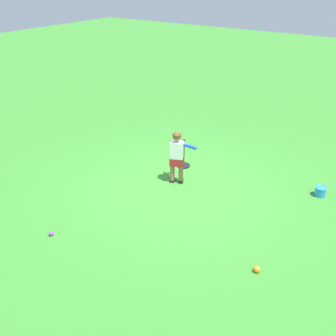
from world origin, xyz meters
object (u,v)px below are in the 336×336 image
(child_batter, at_px, (178,153))
(play_ball_midfield, at_px, (51,234))
(play_ball_far_left, at_px, (257,269))
(batting_tee, at_px, (184,162))
(toy_bucket, at_px, (320,191))

(child_batter, distance_m, play_ball_midfield, 2.75)
(play_ball_far_left, bearing_deg, batting_tee, -39.61)
(play_ball_far_left, xyz_separation_m, toy_bucket, (-0.17, -2.58, 0.05))
(play_ball_far_left, relative_size, toy_bucket, 0.46)
(play_ball_midfield, relative_size, play_ball_far_left, 0.74)
(child_batter, bearing_deg, batting_tee, -68.03)
(play_ball_far_left, bearing_deg, child_batter, -32.63)
(child_batter, height_order, toy_bucket, child_batter)
(play_ball_midfield, bearing_deg, child_batter, -105.70)
(play_ball_far_left, bearing_deg, play_ball_midfield, 19.76)
(batting_tee, height_order, toy_bucket, batting_tee)
(child_batter, height_order, play_ball_midfield, child_batter)
(play_ball_midfield, xyz_separation_m, toy_bucket, (-3.22, -3.68, 0.06))
(child_batter, distance_m, toy_bucket, 2.78)
(batting_tee, xyz_separation_m, toy_bucket, (-2.76, -0.44, -0.01))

